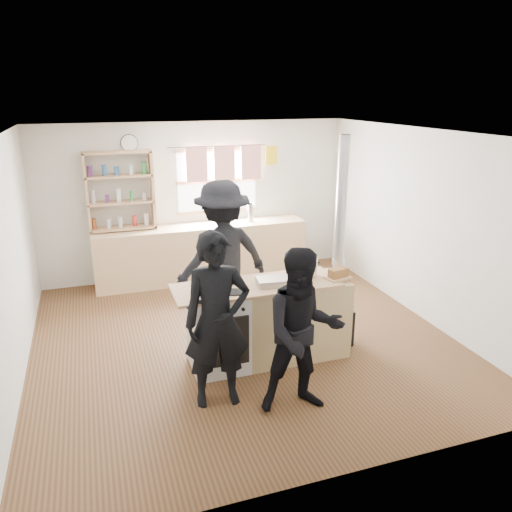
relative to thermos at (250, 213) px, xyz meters
The scene contains 14 objects.
ground 2.59m from the thermos, 110.44° to the right, with size 5.00×5.00×0.01m, color brown.
back_counter 1.02m from the thermos, behind, with size 3.40×0.55×0.90m, color #D8B282.
shelving_unit 2.08m from the thermos, behind, with size 1.00×0.28×1.20m.
thermos is the anchor object (origin of this frame).
cooking_island 2.91m from the thermos, 103.84° to the right, with size 1.97×0.64×0.93m.
skillet_greens 3.33m from the thermos, 115.97° to the right, with size 0.38×0.38×0.05m.
roast_tray 2.91m from the thermos, 103.09° to the right, with size 0.37×0.27×0.07m.
stockpot_stove 2.84m from the thermos, 115.36° to the right, with size 0.23×0.23×0.19m.
stockpot_counter 2.69m from the thermos, 94.69° to the right, with size 0.31×0.31×0.23m.
bread_board 2.90m from the thermos, 87.97° to the right, with size 0.32×0.26×0.12m.
flue_heater 2.71m from the thermos, 85.46° to the right, with size 0.35×0.35×2.50m.
person_near_left 3.70m from the thermos, 112.85° to the right, with size 0.64×0.42×1.75m, color black.
person_near_right 3.84m from the thermos, 100.63° to the right, with size 0.79×0.61×1.62m, color black.
person_far 2.07m from the thermos, 117.71° to the right, with size 1.25×0.72×1.93m, color black.
Camera 1 is at (-1.62, -5.37, 2.94)m, focal length 35.00 mm.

